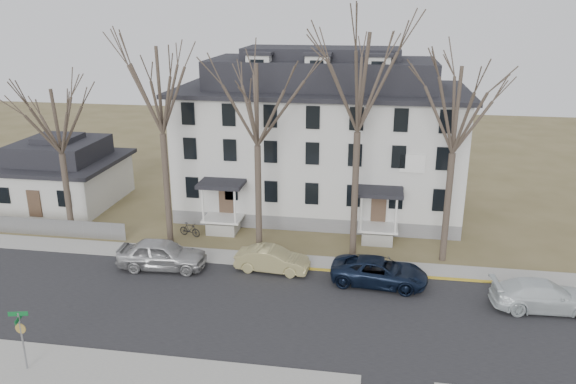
% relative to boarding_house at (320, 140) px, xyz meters
% --- Properties ---
extents(ground, '(120.00, 120.00, 0.00)m').
position_rel_boarding_house_xyz_m(ground, '(2.00, -17.95, -5.38)').
color(ground, brown).
rests_on(ground, ground).
extents(main_road, '(120.00, 10.00, 0.04)m').
position_rel_boarding_house_xyz_m(main_road, '(2.00, -15.95, -5.38)').
color(main_road, '#27272A').
rests_on(main_road, ground).
extents(far_sidewalk, '(120.00, 2.00, 0.08)m').
position_rel_boarding_house_xyz_m(far_sidewalk, '(2.00, -9.95, -5.38)').
color(far_sidewalk, '#A09F97').
rests_on(far_sidewalk, ground).
extents(yellow_curb, '(14.00, 0.25, 0.06)m').
position_rel_boarding_house_xyz_m(yellow_curb, '(7.00, -10.85, -5.38)').
color(yellow_curb, gold).
rests_on(yellow_curb, ground).
extents(boarding_house, '(20.80, 12.36, 12.05)m').
position_rel_boarding_house_xyz_m(boarding_house, '(0.00, 0.00, 0.00)').
color(boarding_house, slate).
rests_on(boarding_house, ground).
extents(small_house, '(8.70, 8.70, 5.00)m').
position_rel_boarding_house_xyz_m(small_house, '(-20.00, -1.96, -3.13)').
color(small_house, silver).
rests_on(small_house, ground).
extents(fence, '(14.00, 0.06, 1.20)m').
position_rel_boarding_house_xyz_m(fence, '(-19.00, -8.45, -5.38)').
color(fence, gray).
rests_on(fence, ground).
extents(tree_far_left, '(8.40, 8.40, 13.72)m').
position_rel_boarding_house_xyz_m(tree_far_left, '(-9.00, -8.15, 4.96)').
color(tree_far_left, '#473B31').
rests_on(tree_far_left, ground).
extents(tree_mid_left, '(7.80, 7.80, 12.74)m').
position_rel_boarding_house_xyz_m(tree_mid_left, '(-3.00, -8.15, 4.22)').
color(tree_mid_left, '#473B31').
rests_on(tree_mid_left, ground).
extents(tree_center, '(9.00, 9.00, 14.70)m').
position_rel_boarding_house_xyz_m(tree_center, '(3.00, -8.15, 5.71)').
color(tree_center, '#473B31').
rests_on(tree_center, ground).
extents(tree_mid_right, '(7.80, 7.80, 12.74)m').
position_rel_boarding_house_xyz_m(tree_mid_right, '(8.50, -8.15, 4.22)').
color(tree_mid_right, '#473B31').
rests_on(tree_mid_right, ground).
extents(tree_bungalow, '(6.60, 6.60, 10.78)m').
position_rel_boarding_house_xyz_m(tree_bungalow, '(-16.00, -8.15, 2.74)').
color(tree_bungalow, '#473B31').
rests_on(tree_bungalow, ground).
extents(car_silver, '(5.34, 2.40, 1.78)m').
position_rel_boarding_house_xyz_m(car_silver, '(-8.03, -12.02, -4.49)').
color(car_silver, '#ADADAD').
rests_on(car_silver, ground).
extents(car_tan, '(4.42, 1.83, 1.42)m').
position_rel_boarding_house_xyz_m(car_tan, '(-1.54, -11.34, -4.67)').
color(car_tan, tan).
rests_on(car_tan, ground).
extents(car_navy, '(5.54, 2.95, 1.48)m').
position_rel_boarding_house_xyz_m(car_navy, '(4.66, -11.98, -4.64)').
color(car_navy, black).
rests_on(car_navy, ground).
extents(car_white, '(5.37, 2.52, 1.52)m').
position_rel_boarding_house_xyz_m(car_white, '(12.97, -13.41, -4.62)').
color(car_white, silver).
rests_on(car_white, ground).
extents(bicycle_left, '(1.65, 0.95, 0.82)m').
position_rel_boarding_house_xyz_m(bicycle_left, '(-6.55, -6.07, -4.97)').
color(bicycle_left, black).
rests_on(bicycle_left, ground).
extents(bicycle_right, '(1.62, 0.81, 0.94)m').
position_rel_boarding_house_xyz_m(bicycle_right, '(-8.01, -7.11, -4.91)').
color(bicycle_right, black).
rests_on(bicycle_right, ground).
extents(street_sign, '(0.81, 0.81, 2.84)m').
position_rel_boarding_house_xyz_m(street_sign, '(-10.19, -22.27, -3.52)').
color(street_sign, gray).
rests_on(street_sign, ground).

